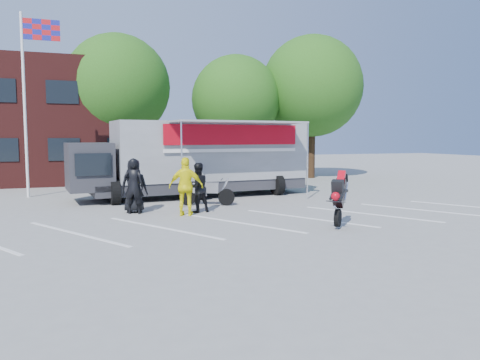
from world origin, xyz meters
TOP-DOWN VIEW (x-y plane):
  - ground at (0.00, 0.00)m, footprint 100.00×100.00m
  - parking_bay_lines at (0.00, 1.00)m, footprint 18.09×13.33m
  - flagpole at (-6.24, 10.00)m, footprint 1.61×0.12m
  - tree_left at (-2.00, 16.00)m, footprint 6.12×6.12m
  - tree_mid at (5.00, 15.00)m, footprint 5.44×5.44m
  - tree_right at (10.00, 14.50)m, footprint 6.46×6.46m
  - transporter_truck at (0.79, 7.66)m, footprint 10.86×5.96m
  - parked_motorcycle at (0.29, 4.93)m, footprint 2.30×1.52m
  - stunt_bike_rider at (2.95, -0.48)m, footprint 1.55×1.59m
  - spectator_leather_a at (-2.61, 4.11)m, footprint 1.07×0.86m
  - spectator_leather_b at (-2.65, 3.87)m, footprint 0.83×0.72m
  - spectator_leather_c at (-0.50, 3.40)m, footprint 0.97×0.83m
  - spectator_hivis at (-1.04, 2.86)m, footprint 1.26×0.88m

SIDE VIEW (x-z plane):
  - ground at x=0.00m, z-range 0.00..0.00m
  - transporter_truck at x=0.79m, z-range -1.66..1.66m
  - parked_motorcycle at x=0.29m, z-range -0.57..0.57m
  - stunt_bike_rider at x=2.95m, z-range -0.89..0.89m
  - parking_bay_lines at x=0.00m, z-range 0.00..0.01m
  - spectator_leather_c at x=-0.50m, z-range 0.00..1.75m
  - spectator_leather_a at x=-2.61m, z-range 0.00..1.89m
  - spectator_leather_b at x=-2.65m, z-range 0.00..1.93m
  - spectator_hivis at x=-1.04m, z-range 0.00..1.98m
  - tree_mid at x=5.00m, z-range 1.10..8.78m
  - flagpole at x=-6.24m, z-range 1.05..9.05m
  - tree_left at x=-2.00m, z-range 1.25..9.89m
  - tree_right at x=10.00m, z-range 1.32..10.44m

